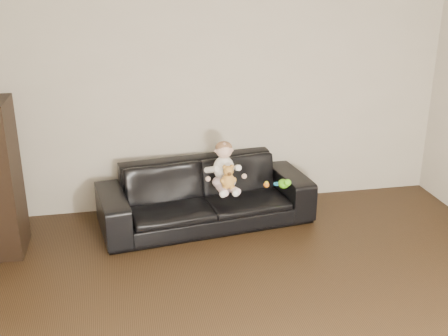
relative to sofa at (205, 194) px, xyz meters
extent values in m
plane|color=#BCB29E|center=(0.29, 0.50, 0.98)|extent=(5.00, 0.00, 5.00)
imported|color=black|center=(0.00, 0.00, 0.00)|extent=(2.31, 1.15, 0.65)
ellipsoid|color=silver|center=(0.18, -0.11, 0.17)|extent=(0.30, 0.27, 0.14)
ellipsoid|color=white|center=(0.18, -0.09, 0.31)|extent=(0.26, 0.23, 0.26)
sphere|color=beige|center=(0.18, -0.11, 0.52)|extent=(0.21, 0.21, 0.17)
ellipsoid|color=#8C603F|center=(0.18, -0.10, 0.54)|extent=(0.21, 0.21, 0.12)
cylinder|color=silver|center=(0.13, -0.27, 0.15)|extent=(0.13, 0.22, 0.08)
cylinder|color=silver|center=(0.23, -0.27, 0.15)|extent=(0.13, 0.22, 0.08)
sphere|color=white|center=(0.12, -0.38, 0.15)|extent=(0.09, 0.09, 0.07)
sphere|color=white|center=(0.24, -0.38, 0.15)|extent=(0.09, 0.09, 0.07)
cylinder|color=white|center=(0.05, -0.15, 0.33)|extent=(0.10, 0.19, 0.12)
cylinder|color=white|center=(0.32, -0.15, 0.33)|extent=(0.10, 0.19, 0.12)
ellipsoid|color=#C48838|center=(0.19, -0.27, 0.24)|extent=(0.16, 0.14, 0.16)
sphere|color=#C48838|center=(0.19, -0.28, 0.36)|extent=(0.12, 0.12, 0.11)
sphere|color=#C48838|center=(0.15, -0.27, 0.40)|extent=(0.05, 0.05, 0.04)
sphere|color=#C48838|center=(0.23, -0.27, 0.40)|extent=(0.05, 0.05, 0.04)
sphere|color=#593819|center=(0.19, -0.33, 0.34)|extent=(0.05, 0.05, 0.04)
ellipsoid|color=#5CD919|center=(0.79, -0.23, 0.15)|extent=(0.15, 0.16, 0.09)
sphere|color=orange|center=(0.62, -0.19, 0.13)|extent=(0.08, 0.08, 0.06)
cylinder|color=#198DCC|center=(0.75, -0.13, 0.11)|extent=(0.11, 0.11, 0.01)
camera|label=1|loc=(-0.86, -5.39, 2.36)|focal=45.00mm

